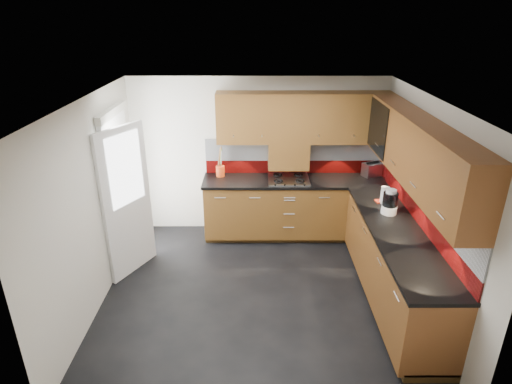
{
  "coord_description": "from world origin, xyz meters",
  "views": [
    {
      "loc": [
        -0.04,
        -4.41,
        3.27
      ],
      "look_at": [
        -0.03,
        0.65,
        1.1
      ],
      "focal_mm": 30.0,
      "sensor_mm": 36.0,
      "label": 1
    }
  ],
  "objects_px": {
    "gas_hob": "(289,179)",
    "food_processor": "(390,203)",
    "toaster": "(372,169)",
    "utensil_pot": "(220,170)"
  },
  "relations": [
    {
      "from": "toaster",
      "to": "utensil_pot",
      "type": "bearing_deg",
      "value": -179.73
    },
    {
      "from": "gas_hob",
      "to": "utensil_pot",
      "type": "xyz_separation_m",
      "value": [
        -1.02,
        0.18,
        0.09
      ]
    },
    {
      "from": "utensil_pot",
      "to": "toaster",
      "type": "xyz_separation_m",
      "value": [
        2.3,
        0.01,
        -0.0
      ]
    },
    {
      "from": "gas_hob",
      "to": "food_processor",
      "type": "distance_m",
      "value": 1.61
    },
    {
      "from": "gas_hob",
      "to": "food_processor",
      "type": "height_order",
      "value": "food_processor"
    },
    {
      "from": "food_processor",
      "to": "toaster",
      "type": "bearing_deg",
      "value": 84.79
    },
    {
      "from": "gas_hob",
      "to": "toaster",
      "type": "height_order",
      "value": "toaster"
    },
    {
      "from": "utensil_pot",
      "to": "toaster",
      "type": "distance_m",
      "value": 2.3
    },
    {
      "from": "toaster",
      "to": "food_processor",
      "type": "relative_size",
      "value": 1.05
    },
    {
      "from": "toaster",
      "to": "food_processor",
      "type": "distance_m",
      "value": 1.31
    }
  ]
}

